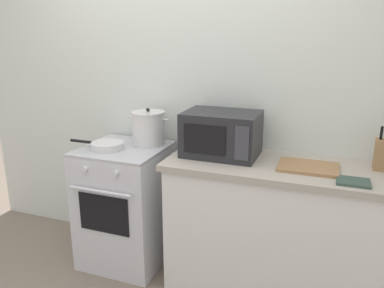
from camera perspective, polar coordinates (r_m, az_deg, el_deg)
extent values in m
cube|color=silver|center=(2.86, 4.69, 6.55)|extent=(4.40, 0.10, 2.50)
cube|color=white|center=(2.69, 14.80, -12.93)|extent=(1.64, 0.56, 0.88)
cube|color=#ADA393|center=(2.51, 15.56, -3.67)|extent=(1.70, 0.60, 0.04)
cube|color=silver|center=(3.02, -9.78, -9.05)|extent=(0.60, 0.60, 0.90)
cube|color=#B7B7BC|center=(2.86, -10.22, -0.67)|extent=(0.60, 0.60, 0.02)
cube|color=black|center=(2.76, -13.06, -10.17)|extent=(0.39, 0.01, 0.28)
cylinder|color=silver|center=(2.67, -13.61, -6.92)|extent=(0.48, 0.02, 0.02)
cylinder|color=silver|center=(2.70, -15.71, -3.62)|extent=(0.04, 0.02, 0.04)
cylinder|color=silver|center=(2.57, -11.36, -4.33)|extent=(0.04, 0.02, 0.04)
cylinder|color=silver|center=(2.86, -6.51, 2.23)|extent=(0.24, 0.24, 0.24)
cylinder|color=silver|center=(2.84, -6.59, 4.70)|extent=(0.25, 0.25, 0.01)
sphere|color=black|center=(2.83, -6.60, 5.09)|extent=(0.03, 0.03, 0.03)
cylinder|color=silver|center=(2.91, -9.02, 4.05)|extent=(0.05, 0.01, 0.01)
cylinder|color=silver|center=(2.79, -4.00, 3.67)|extent=(0.05, 0.01, 0.01)
cylinder|color=silver|center=(2.83, -12.49, -0.24)|extent=(0.24, 0.24, 0.05)
cylinder|color=black|center=(2.94, -16.07, 0.37)|extent=(0.20, 0.02, 0.02)
cube|color=#232326|center=(2.60, 4.43, 1.54)|extent=(0.50, 0.36, 0.30)
cube|color=black|center=(2.45, 1.87, 0.65)|extent=(0.28, 0.01, 0.19)
cube|color=#38383D|center=(2.38, 7.45, 0.09)|extent=(0.09, 0.01, 0.22)
cube|color=#997047|center=(2.47, 16.95, -3.31)|extent=(0.36, 0.26, 0.02)
cylinder|color=black|center=(2.56, 26.44, 1.50)|extent=(0.02, 0.02, 0.08)
cube|color=#384C42|center=(2.32, 22.93, -5.22)|extent=(0.18, 0.14, 0.02)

